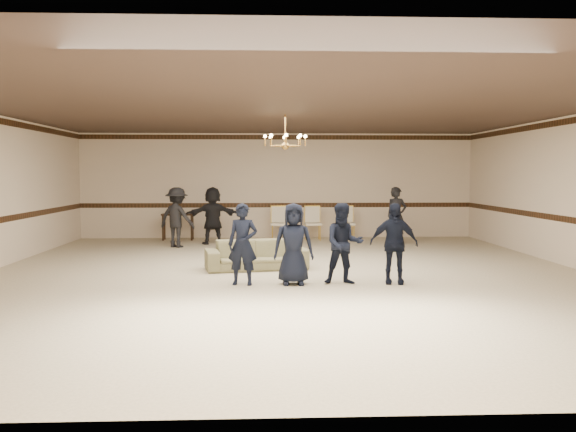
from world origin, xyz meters
The scene contains 16 objects.
room centered at (0.00, 0.00, 1.60)m, with size 12.01×14.01×3.21m.
chair_rail centered at (0.00, 6.99, 1.00)m, with size 12.00×0.02×0.14m, color #391F11.
crown_molding centered at (0.00, 6.99, 3.08)m, with size 12.00×0.02×0.14m, color #391F11.
chandelier centered at (0.00, 1.00, 2.88)m, with size 0.94×0.94×0.89m, color #C48F3F, non-canonical shape.
boy_a centered at (-0.83, -1.02, 0.73)m, with size 0.53×0.35×1.45m, color black.
boy_b centered at (0.07, -1.02, 0.73)m, with size 0.71×0.46×1.45m, color black.
boy_c centered at (0.97, -1.02, 0.73)m, with size 0.71×0.55×1.45m, color black.
boy_d centered at (1.87, -1.02, 0.73)m, with size 0.85×0.35×1.45m, color black.
settee centered at (-0.61, 0.73, 0.30)m, with size 2.07×0.81×0.60m, color #807C55.
adult_left centered at (-2.76, 4.61, 0.80)m, with size 1.04×0.60×1.60m, color black.
adult_mid centered at (-1.86, 5.31, 0.80)m, with size 1.49×0.47×1.60m, color black.
adult_right centered at (3.24, 4.91, 0.80)m, with size 0.58×0.38×1.60m, color black.
banquet_chair_left centered at (0.03, 6.19, 0.50)m, with size 0.48×0.48×0.99m, color beige, non-canonical shape.
banquet_chair_mid centered at (1.03, 6.19, 0.50)m, with size 0.48×0.48×0.99m, color beige, non-canonical shape.
banquet_chair_right centered at (2.03, 6.19, 0.50)m, with size 0.48×0.48×0.99m, color beige, non-canonical shape.
console_table centered at (-2.97, 6.39, 0.40)m, with size 0.94×0.40×0.79m, color black.
Camera 1 is at (-0.51, -11.83, 1.98)m, focal length 38.23 mm.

